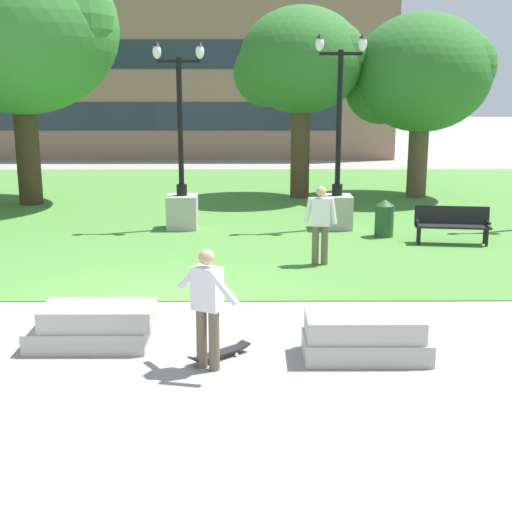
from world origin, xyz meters
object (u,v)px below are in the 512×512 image
park_bench_near_left (452,222)px  lamp_post_right (182,192)px  trash_bin (384,218)px  concrete_block_center (93,327)px  person_skateboarder (207,302)px  lamp_post_left (337,191)px  concrete_block_left (365,337)px  person_bystander_far_lawn (320,221)px  skateboard (220,353)px

park_bench_near_left → lamp_post_right: (-6.79, 1.87, 0.48)m
park_bench_near_left → trash_bin: bearing=152.0°
concrete_block_center → park_bench_near_left: (7.29, 6.94, 0.23)m
person_skateboarder → lamp_post_left: lamp_post_left is taller
park_bench_near_left → lamp_post_right: size_ratio=0.38×
concrete_block_left → trash_bin: size_ratio=1.88×
concrete_block_center → park_bench_near_left: size_ratio=1.02×
trash_bin → lamp_post_left: bearing=136.5°
lamp_post_left → trash_bin: bearing=-43.5°
person_skateboarder → trash_bin: size_ratio=1.78×
concrete_block_center → park_bench_near_left: park_bench_near_left is taller
concrete_block_left → person_bystander_far_lawn: bearing=91.7°
concrete_block_center → lamp_post_right: size_ratio=0.39×
park_bench_near_left → lamp_post_right: lamp_post_right is taller
person_skateboarder → trash_bin: bearing=65.1°
skateboard → person_bystander_far_lawn: (1.93, 5.36, 0.90)m
concrete_block_center → person_bystander_far_lawn: person_bystander_far_lawn is taller
lamp_post_right → skateboard: bearing=-81.3°
skateboard → trash_bin: 9.12m
person_skateboarder → person_bystander_far_lawn: 6.10m
concrete_block_center → trash_bin: trash_bin is taller
person_bystander_far_lawn → concrete_block_left: bearing=-88.3°
lamp_post_left → trash_bin: size_ratio=5.28×
concrete_block_center → skateboard: concrete_block_center is taller
skateboard → lamp_post_right: (-1.42, 9.31, 0.93)m
person_skateboarder → park_bench_near_left: person_skateboarder is taller
lamp_post_right → trash_bin: size_ratio=5.08×
park_bench_near_left → person_bystander_far_lawn: 4.04m
trash_bin → person_bystander_far_lawn: (-1.92, -2.89, 0.48)m
trash_bin → concrete_block_left: bearing=-102.1°
skateboard → trash_bin: (3.85, 8.25, 0.42)m
person_skateboarder → trash_bin: person_skateboarder is taller
concrete_block_center → person_skateboarder: size_ratio=1.10×
lamp_post_left → park_bench_near_left: bearing=-35.2°
concrete_block_center → lamp_post_left: (4.67, 8.79, 0.74)m
person_skateboarder → lamp_post_right: lamp_post_right is taller
concrete_block_left → lamp_post_left: 9.32m
skateboard → lamp_post_right: size_ratio=0.18×
concrete_block_left → lamp_post_left: size_ratio=0.36×
park_bench_near_left → lamp_post_right: bearing=164.6°
person_skateboarder → skateboard: bearing=68.2°
person_skateboarder → lamp_post_right: bearing=97.5°
concrete_block_left → person_skateboarder: (-2.24, -0.40, 0.66)m
lamp_post_right → person_skateboarder: bearing=-82.5°
concrete_block_center → skateboard: bearing=-14.9°
concrete_block_center → person_skateboarder: (1.78, -0.88, 0.66)m
trash_bin → park_bench_near_left: bearing=-28.0°
concrete_block_center → lamp_post_right: bearing=86.7°
person_bystander_far_lawn → lamp_post_left: bearing=78.3°
concrete_block_left → lamp_post_right: size_ratio=0.37×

